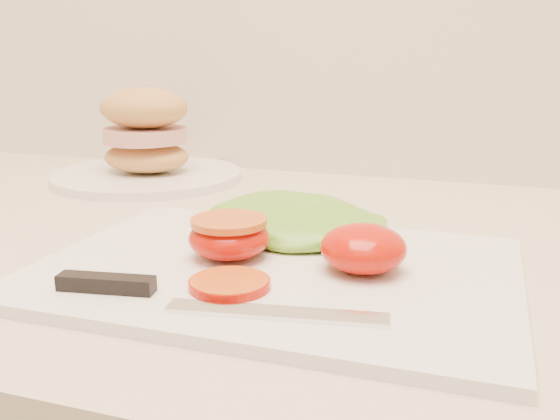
% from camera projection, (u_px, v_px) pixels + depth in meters
% --- Properties ---
extents(cutting_board, '(0.39, 0.28, 0.01)m').
position_uv_depth(cutting_board, '(276.00, 270.00, 0.52)').
color(cutting_board, white).
rests_on(cutting_board, counter).
extents(tomato_half_dome, '(0.07, 0.07, 0.04)m').
position_uv_depth(tomato_half_dome, '(363.00, 248.00, 0.50)').
color(tomato_half_dome, '#B90300').
rests_on(tomato_half_dome, cutting_board).
extents(tomato_half_cut, '(0.07, 0.07, 0.04)m').
position_uv_depth(tomato_half_cut, '(229.00, 236.00, 0.53)').
color(tomato_half_cut, '#B90300').
rests_on(tomato_half_cut, cutting_board).
extents(tomato_slice_0, '(0.06, 0.06, 0.01)m').
position_uv_depth(tomato_slice_0, '(229.00, 284.00, 0.47)').
color(tomato_slice_0, '#D06017').
rests_on(tomato_slice_0, cutting_board).
extents(lettuce_leaf_0, '(0.18, 0.13, 0.03)m').
position_uv_depth(lettuce_leaf_0, '(288.00, 220.00, 0.60)').
color(lettuce_leaf_0, '#79B931').
rests_on(lettuce_leaf_0, cutting_board).
extents(lettuce_leaf_1, '(0.13, 0.12, 0.02)m').
position_uv_depth(lettuce_leaf_1, '(339.00, 227.00, 0.59)').
color(lettuce_leaf_1, '#79B931').
rests_on(lettuce_leaf_1, cutting_board).
extents(knife, '(0.25, 0.04, 0.01)m').
position_uv_depth(knife, '(169.00, 294.00, 0.45)').
color(knife, silver).
rests_on(knife, cutting_board).
extents(sandwich_plate, '(0.27, 0.27, 0.13)m').
position_uv_depth(sandwich_plate, '(146.00, 147.00, 0.88)').
color(sandwich_plate, white).
rests_on(sandwich_plate, counter).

